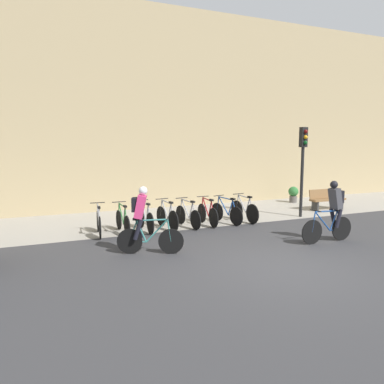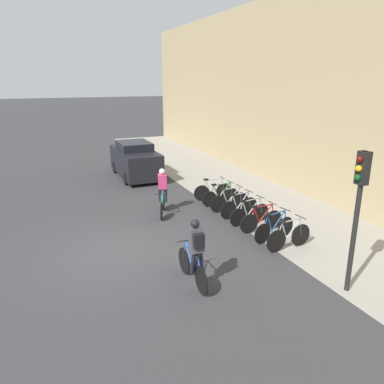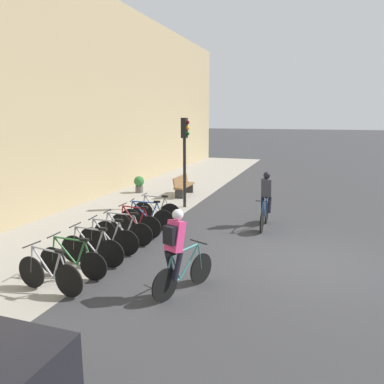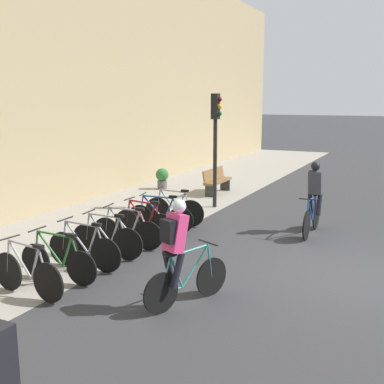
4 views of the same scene
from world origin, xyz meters
TOP-DOWN VIEW (x-y plane):
  - ground at (0.00, 0.00)m, footprint 200.00×200.00m
  - kerb_strip at (0.00, 6.75)m, footprint 44.00×4.50m
  - building_facade at (0.00, 9.30)m, footprint 44.00×0.60m
  - cyclist_pink at (-2.72, 2.42)m, footprint 1.62×0.75m
  - cyclist_grey at (2.68, 1.44)m, footprint 1.82×0.46m
  - parked_bike_0 at (-3.45, 4.92)m, footprint 0.46×1.68m
  - parked_bike_1 at (-2.70, 4.92)m, footprint 0.46×1.70m
  - parked_bike_2 at (-1.94, 4.92)m, footprint 0.46×1.71m
  - parked_bike_3 at (-1.19, 4.92)m, footprint 0.46×1.66m
  - parked_bike_4 at (-0.43, 4.92)m, footprint 0.46×1.71m
  - parked_bike_5 at (0.32, 4.92)m, footprint 0.46×1.65m
  - parked_bike_6 at (1.07, 4.92)m, footprint 0.51×1.70m
  - parked_bike_7 at (1.83, 4.92)m, footprint 0.46×1.68m
  - traffic_light_pole at (4.32, 4.81)m, footprint 0.26×0.30m
  - bench at (6.40, 5.64)m, footprint 1.70×0.44m
  - potted_plant at (6.32, 7.82)m, footprint 0.48×0.48m

SIDE VIEW (x-z plane):
  - ground at x=0.00m, z-range 0.00..0.00m
  - kerb_strip at x=0.00m, z-range 0.00..0.01m
  - parked_bike_1 at x=-2.70m, z-range -0.09..0.87m
  - parked_bike_4 at x=-0.43m, z-range -0.08..0.88m
  - parked_bike_6 at x=1.07m, z-range -0.08..0.88m
  - parked_bike_5 at x=0.32m, z-range -0.08..0.89m
  - parked_bike_0 at x=-3.45m, z-range -0.08..0.89m
  - parked_bike_2 at x=-1.94m, z-range -0.08..0.90m
  - parked_bike_3 at x=-1.19m, z-range -0.08..0.90m
  - parked_bike_7 at x=1.83m, z-range -0.08..0.91m
  - potted_plant at x=6.32m, z-range 0.05..0.83m
  - bench at x=6.40m, z-range 0.02..0.92m
  - cyclist_grey at x=2.68m, z-range 0.05..1.84m
  - cyclist_pink at x=-2.72m, z-range 0.06..1.83m
  - traffic_light_pole at x=4.32m, z-range 0.68..4.15m
  - building_facade at x=0.00m, z-range 0.00..8.72m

